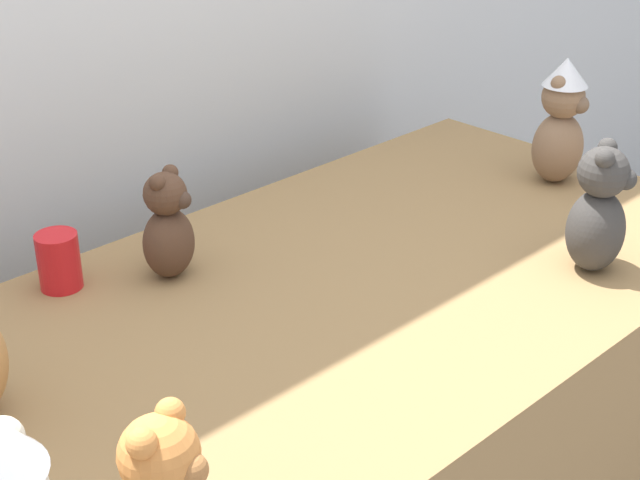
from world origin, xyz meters
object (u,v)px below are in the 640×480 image
party_cup_red (59,261)px  display_table (320,458)px  teddy_bear_mocha (561,122)px  teddy_bear_cocoa (168,227)px  teddy_bear_charcoal (598,212)px

party_cup_red → display_table: bearing=-49.3°
display_table → teddy_bear_mocha: size_ratio=6.43×
party_cup_red → teddy_bear_cocoa: bearing=-30.9°
teddy_bear_mocha → party_cup_red: teddy_bear_mocha is taller
teddy_bear_cocoa → display_table: bearing=-88.0°
display_table → party_cup_red: 0.65m
teddy_bear_charcoal → party_cup_red: teddy_bear_charcoal is taller
teddy_bear_mocha → teddy_bear_cocoa: (-0.93, 0.25, -0.04)m
teddy_bear_cocoa → teddy_bear_mocha: bearing=-41.5°
teddy_bear_cocoa → teddy_bear_charcoal: bearing=-68.6°
teddy_bear_cocoa → teddy_bear_charcoal: teddy_bear_charcoal is taller
teddy_bear_charcoal → teddy_bear_cocoa: bearing=111.4°
teddy_bear_mocha → teddy_bear_charcoal: (-0.32, -0.30, -0.02)m
display_table → teddy_bear_charcoal: teddy_bear_charcoal is taller
teddy_bear_charcoal → party_cup_red: size_ratio=2.36×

